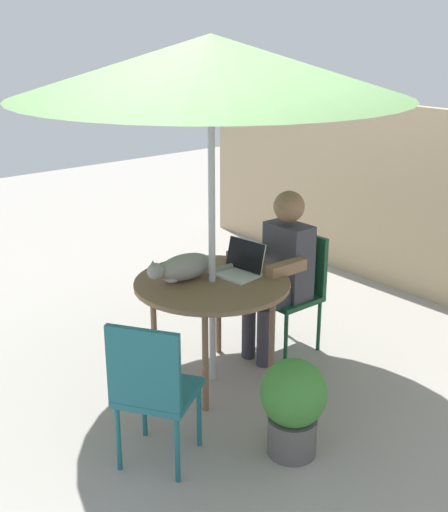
{
  "coord_description": "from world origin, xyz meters",
  "views": [
    {
      "loc": [
        3.19,
        -2.54,
        2.31
      ],
      "look_at": [
        0.0,
        0.1,
        0.87
      ],
      "focal_mm": 47.14,
      "sensor_mm": 36.0,
      "label": 1
    }
  ],
  "objects_px": {
    "chair_empty": "(152,385)",
    "cat": "(182,268)",
    "chair_occupied": "(296,283)",
    "person_seated": "(281,266)",
    "patio_table": "(212,289)",
    "potted_plant_near_fence": "(293,403)",
    "laptop": "(241,264)",
    "patio_umbrella": "(211,66)"
  },
  "relations": [
    {
      "from": "chair_empty",
      "to": "cat",
      "type": "xyz_separation_m",
      "value": [
        -0.69,
        0.71,
        0.29
      ]
    },
    {
      "from": "chair_occupied",
      "to": "person_seated",
      "type": "bearing_deg",
      "value": -90.0
    },
    {
      "from": "chair_empty",
      "to": "person_seated",
      "type": "xyz_separation_m",
      "value": [
        -0.55,
        1.48,
        0.17
      ]
    },
    {
      "from": "patio_table",
      "to": "potted_plant_near_fence",
      "type": "height_order",
      "value": "patio_table"
    },
    {
      "from": "patio_table",
      "to": "laptop",
      "type": "distance_m",
      "value": 0.27
    },
    {
      "from": "chair_occupied",
      "to": "cat",
      "type": "distance_m",
      "value": 0.98
    },
    {
      "from": "chair_empty",
      "to": "potted_plant_near_fence",
      "type": "xyz_separation_m",
      "value": [
        0.39,
        0.67,
        -0.19
      ]
    },
    {
      "from": "chair_occupied",
      "to": "patio_table",
      "type": "bearing_deg",
      "value": -90.0
    },
    {
      "from": "patio_table",
      "to": "chair_empty",
      "type": "distance_m",
      "value": 1.02
    },
    {
      "from": "patio_umbrella",
      "to": "potted_plant_near_fence",
      "type": "xyz_separation_m",
      "value": [
        0.94,
        -0.18,
        -1.75
      ]
    },
    {
      "from": "person_seated",
      "to": "cat",
      "type": "height_order",
      "value": "person_seated"
    },
    {
      "from": "cat",
      "to": "potted_plant_near_fence",
      "type": "xyz_separation_m",
      "value": [
        1.08,
        -0.04,
        -0.48
      ]
    },
    {
      "from": "patio_table",
      "to": "potted_plant_near_fence",
      "type": "bearing_deg",
      "value": -10.89
    },
    {
      "from": "cat",
      "to": "person_seated",
      "type": "bearing_deg",
      "value": 79.71
    },
    {
      "from": "patio_umbrella",
      "to": "person_seated",
      "type": "distance_m",
      "value": 1.53
    },
    {
      "from": "patio_umbrella",
      "to": "patio_table",
      "type": "bearing_deg",
      "value": 0.0
    },
    {
      "from": "person_seated",
      "to": "potted_plant_near_fence",
      "type": "distance_m",
      "value": 1.29
    },
    {
      "from": "chair_occupied",
      "to": "chair_empty",
      "type": "bearing_deg",
      "value": -71.38
    },
    {
      "from": "patio_umbrella",
      "to": "chair_empty",
      "type": "xyz_separation_m",
      "value": [
        0.55,
        -0.85,
        -1.56
      ]
    },
    {
      "from": "patio_umbrella",
      "to": "chair_occupied",
      "type": "relative_size",
      "value": 2.75
    },
    {
      "from": "cat",
      "to": "potted_plant_near_fence",
      "type": "height_order",
      "value": "cat"
    },
    {
      "from": "chair_occupied",
      "to": "patio_umbrella",
      "type": "bearing_deg",
      "value": -90.0
    },
    {
      "from": "potted_plant_near_fence",
      "to": "patio_umbrella",
      "type": "bearing_deg",
      "value": 169.11
    },
    {
      "from": "patio_table",
      "to": "cat",
      "type": "relative_size",
      "value": 1.57
    },
    {
      "from": "chair_empty",
      "to": "potted_plant_near_fence",
      "type": "distance_m",
      "value": 0.8
    },
    {
      "from": "cat",
      "to": "patio_table",
      "type": "bearing_deg",
      "value": 44.88
    },
    {
      "from": "chair_occupied",
      "to": "person_seated",
      "type": "relative_size",
      "value": 0.72
    },
    {
      "from": "laptop",
      "to": "patio_table",
      "type": "bearing_deg",
      "value": -92.48
    },
    {
      "from": "laptop",
      "to": "cat",
      "type": "distance_m",
      "value": 0.4
    },
    {
      "from": "potted_plant_near_fence",
      "to": "cat",
      "type": "bearing_deg",
      "value": 177.72
    },
    {
      "from": "chair_empty",
      "to": "person_seated",
      "type": "height_order",
      "value": "person_seated"
    },
    {
      "from": "person_seated",
      "to": "potted_plant_near_fence",
      "type": "height_order",
      "value": "person_seated"
    },
    {
      "from": "patio_umbrella",
      "to": "laptop",
      "type": "distance_m",
      "value": 1.31
    },
    {
      "from": "patio_table",
      "to": "chair_empty",
      "type": "relative_size",
      "value": 1.17
    },
    {
      "from": "cat",
      "to": "potted_plant_near_fence",
      "type": "bearing_deg",
      "value": -2.28
    },
    {
      "from": "patio_umbrella",
      "to": "potted_plant_near_fence",
      "type": "bearing_deg",
      "value": -10.89
    },
    {
      "from": "patio_umbrella",
      "to": "cat",
      "type": "relative_size",
      "value": 3.68
    },
    {
      "from": "person_seated",
      "to": "laptop",
      "type": "xyz_separation_m",
      "value": [
        0.01,
        -0.39,
        0.1
      ]
    },
    {
      "from": "patio_umbrella",
      "to": "cat",
      "type": "xyz_separation_m",
      "value": [
        -0.14,
        -0.14,
        -1.27
      ]
    },
    {
      "from": "patio_table",
      "to": "person_seated",
      "type": "distance_m",
      "value": 0.63
    },
    {
      "from": "patio_umbrella",
      "to": "laptop",
      "type": "xyz_separation_m",
      "value": [
        0.01,
        0.24,
        -1.29
      ]
    },
    {
      "from": "patio_table",
      "to": "chair_empty",
      "type": "height_order",
      "value": "chair_empty"
    }
  ]
}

